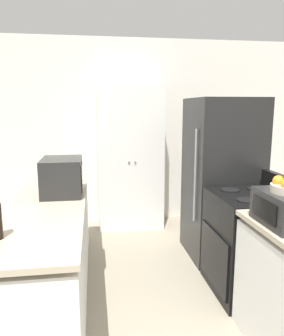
# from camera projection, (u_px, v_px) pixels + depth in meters

# --- Properties ---
(wall_back) EXTENTS (7.00, 0.06, 2.60)m
(wall_back) POSITION_uv_depth(u_px,v_px,m) (127.00, 132.00, 4.72)
(wall_back) COLOR silver
(wall_back) RESTS_ON ground_plane
(counter_left) EXTENTS (0.60, 2.51, 0.90)m
(counter_left) POSITION_uv_depth(u_px,v_px,m) (52.00, 250.00, 2.84)
(counter_left) COLOR silver
(counter_left) RESTS_ON ground_plane
(pantry_cabinet) EXTENTS (0.88, 0.51, 1.92)m
(pantry_cabinet) POSITION_uv_depth(u_px,v_px,m) (130.00, 158.00, 4.50)
(pantry_cabinet) COLOR white
(pantry_cabinet) RESTS_ON ground_plane
(stove) EXTENTS (0.66, 0.71, 1.06)m
(stove) POSITION_uv_depth(u_px,v_px,m) (249.00, 243.00, 2.93)
(stove) COLOR black
(stove) RESTS_ON ground_plane
(refrigerator) EXTENTS (0.73, 0.76, 1.75)m
(refrigerator) POSITION_uv_depth(u_px,v_px,m) (221.00, 179.00, 3.61)
(refrigerator) COLOR black
(refrigerator) RESTS_ON ground_plane
(microwave) EXTENTS (0.34, 0.45, 0.32)m
(microwave) POSITION_uv_depth(u_px,v_px,m) (62.00, 176.00, 2.85)
(microwave) COLOR black
(microwave) RESTS_ON counter_left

